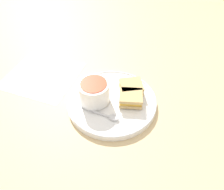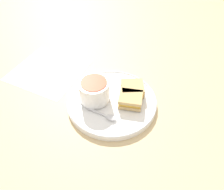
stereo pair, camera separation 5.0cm
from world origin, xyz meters
name	(u,v)px [view 1 (the left image)]	position (x,y,z in m)	size (l,w,h in m)	color
ground_plane	(112,103)	(0.00, 0.00, 0.00)	(2.40, 2.40, 0.00)	#D1B27F
plate	(112,101)	(0.00, 0.00, 0.01)	(0.30, 0.30, 0.02)	white
soup_bowl	(94,92)	(0.01, -0.06, 0.06)	(0.10, 0.10, 0.07)	white
spoon	(112,117)	(0.08, 0.01, 0.03)	(0.04, 0.10, 0.01)	silver
sandwich_half_near	(131,99)	(0.00, 0.06, 0.04)	(0.07, 0.08, 0.03)	tan
sandwich_half_far	(131,87)	(-0.05, 0.06, 0.04)	(0.09, 0.09, 0.03)	tan
menu_sheet	(42,75)	(-0.10, -0.29, 0.00)	(0.29, 0.30, 0.00)	white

